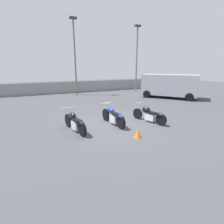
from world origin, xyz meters
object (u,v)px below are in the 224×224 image
at_px(motorcycle_slot_0, 75,122).
at_px(light_pole_right, 75,51).
at_px(light_pole_left, 137,53).
at_px(traffic_cone_near, 138,134).
at_px(parked_van, 170,85).
at_px(motorcycle_slot_1, 113,116).
at_px(motorcycle_slot_2, 149,114).

bearing_deg(motorcycle_slot_0, light_pole_right, 64.42).
height_order(light_pole_left, traffic_cone_near, light_pole_left).
relative_size(light_pole_left, light_pole_right, 0.99).
distance_m(light_pole_right, parked_van, 9.90).
bearing_deg(traffic_cone_near, parked_van, 40.67).
relative_size(motorcycle_slot_1, motorcycle_slot_2, 1.03).
height_order(light_pole_left, motorcycle_slot_2, light_pole_left).
relative_size(motorcycle_slot_1, parked_van, 0.42).
bearing_deg(light_pole_left, motorcycle_slot_0, -133.57).
distance_m(light_pole_left, parked_van, 6.38).
bearing_deg(light_pole_left, light_pole_right, -179.95).
relative_size(light_pole_right, parked_van, 1.46).
bearing_deg(traffic_cone_near, motorcycle_slot_1, 95.97).
xyz_separation_m(motorcycle_slot_2, traffic_cone_near, (-1.73, -1.54, -0.25)).
xyz_separation_m(motorcycle_slot_0, traffic_cone_near, (2.22, -1.86, -0.27)).
bearing_deg(light_pole_right, traffic_cone_near, -92.42).
bearing_deg(motorcycle_slot_2, light_pole_right, 80.60).
bearing_deg(motorcycle_slot_0, parked_van, 15.23).
xyz_separation_m(motorcycle_slot_0, parked_van, (10.32, 5.10, 0.77)).
xyz_separation_m(light_pole_left, parked_van, (0.22, -5.51, -3.20)).
height_order(motorcycle_slot_1, parked_van, parked_van).
bearing_deg(traffic_cone_near, light_pole_left, 57.72).
relative_size(light_pole_left, motorcycle_slot_2, 3.53).
distance_m(light_pole_left, light_pole_right, 7.35).
height_order(light_pole_left, parked_van, light_pole_left).
height_order(light_pole_left, light_pole_right, light_pole_right).
xyz_separation_m(light_pole_left, motorcycle_slot_2, (-6.15, -10.93, -3.99)).
height_order(motorcycle_slot_0, parked_van, parked_van).
height_order(light_pole_right, motorcycle_slot_1, light_pole_right).
xyz_separation_m(motorcycle_slot_0, motorcycle_slot_1, (2.01, 0.11, -0.00)).
bearing_deg(parked_van, motorcycle_slot_0, 168.34).
distance_m(light_pole_right, traffic_cone_near, 13.18).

